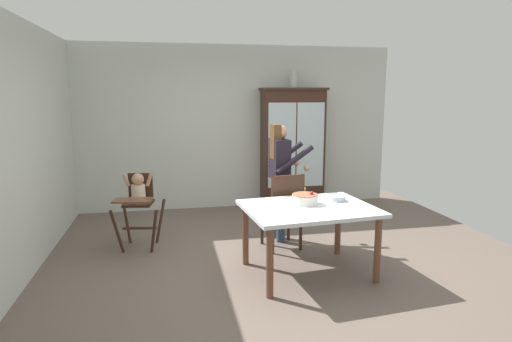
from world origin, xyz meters
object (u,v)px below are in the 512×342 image
china_cabinet (292,148)px  dining_table (309,215)px  serving_bowl (337,198)px  birthday_cake (305,199)px  ceramic_vase (293,80)px  dining_chair_far_side (284,206)px  adult_person (280,168)px  high_chair_with_toddler (138,197)px

china_cabinet → dining_table: 2.80m
dining_table → serving_bowl: 0.44m
dining_table → birthday_cake: (-0.01, 0.12, 0.15)m
china_cabinet → birthday_cake: 2.67m
ceramic_vase → dining_chair_far_side: bearing=-108.7°
serving_bowl → dining_chair_far_side: 0.75m
ceramic_vase → dining_table: size_ratio=0.19×
birthday_cake → adult_person: bearing=91.1°
serving_bowl → dining_chair_far_side: (-0.45, 0.56, -0.21)m
ceramic_vase → dining_table: 3.15m
dining_table → adult_person: bearing=91.4°
ceramic_vase → dining_chair_far_side: 2.61m
ceramic_vase → china_cabinet: bearing=-57.4°
ceramic_vase → adult_person: bearing=-111.5°
adult_person → china_cabinet: bearing=-23.6°
high_chair_with_toddler → serving_bowl: bearing=-14.9°
birthday_cake → dining_chair_far_side: bearing=95.4°
birthday_cake → serving_bowl: bearing=8.2°
china_cabinet → dining_chair_far_side: size_ratio=2.09×
ceramic_vase → serving_bowl: bearing=-95.0°
dining_table → serving_bowl: size_ratio=7.93×
high_chair_with_toddler → ceramic_vase: bearing=41.8°
dining_table → birthday_cake: 0.19m
china_cabinet → dining_table: (-0.61, -2.71, -0.36)m
birthday_cake → serving_bowl: birthday_cake is taller
dining_table → birthday_cake: birthday_cake is taller
china_cabinet → ceramic_vase: 1.12m
serving_bowl → dining_chair_far_side: dining_chair_far_side is taller
high_chair_with_toddler → serving_bowl: (2.21, -1.00, 0.11)m
ceramic_vase → birthday_cake: 2.98m
adult_person → dining_chair_far_side: adult_person is taller
china_cabinet → serving_bowl: (-0.22, -2.53, -0.24)m
adult_person → serving_bowl: 1.04m
adult_person → serving_bowl: bearing=-158.1°
adult_person → dining_chair_far_side: bearing=172.2°
ceramic_vase → high_chair_with_toddler: size_ratio=0.28×
ceramic_vase → birthday_cake: bearing=-103.3°
dining_table → ceramic_vase: bearing=77.4°
high_chair_with_toddler → birthday_cake: 2.10m
china_cabinet → ceramic_vase: size_ratio=7.43×
ceramic_vase → high_chair_with_toddler: 3.23m
adult_person → dining_table: adult_person is taller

